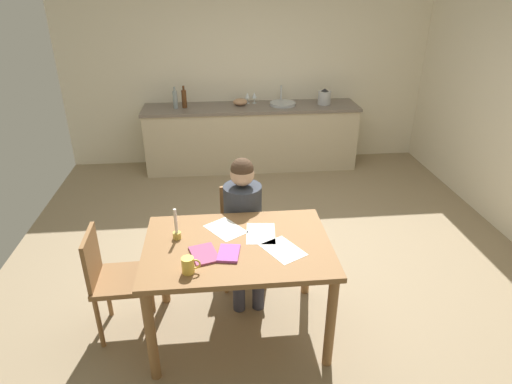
{
  "coord_description": "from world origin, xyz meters",
  "views": [
    {
      "loc": [
        -0.51,
        -3.63,
        2.47
      ],
      "look_at": [
        -0.19,
        -0.36,
        0.85
      ],
      "focal_mm": 30.29,
      "sensor_mm": 36.0,
      "label": 1
    }
  ],
  "objects_px": {
    "book_cookery": "(229,253)",
    "sink_unit": "(283,103)",
    "wine_glass_near_sink": "(254,96)",
    "wine_glass_by_kettle": "(247,96)",
    "book_magazine": "(204,254)",
    "dining_table": "(238,257)",
    "coffee_mug": "(189,265)",
    "stovetop_kettle": "(324,97)",
    "bottle_oil": "(175,99)",
    "candlestick": "(177,231)",
    "mixing_bowl": "(240,102)",
    "chair_side_empty": "(113,278)",
    "chair_at_table": "(242,230)",
    "person_seated": "(244,219)",
    "bottle_vinegar": "(184,99)"
  },
  "relations": [
    {
      "from": "chair_side_empty",
      "to": "mixing_bowl",
      "type": "xyz_separation_m",
      "value": [
        1.16,
        3.26,
        0.45
      ]
    },
    {
      "from": "bottle_oil",
      "to": "candlestick",
      "type": "bearing_deg",
      "value": -86.17
    },
    {
      "from": "bottle_oil",
      "to": "bottle_vinegar",
      "type": "bearing_deg",
      "value": 12.95
    },
    {
      "from": "sink_unit",
      "to": "bottle_vinegar",
      "type": "xyz_separation_m",
      "value": [
        -1.35,
        -0.0,
        0.1
      ]
    },
    {
      "from": "dining_table",
      "to": "chair_side_empty",
      "type": "relative_size",
      "value": 1.51
    },
    {
      "from": "bottle_oil",
      "to": "mixing_bowl",
      "type": "bearing_deg",
      "value": 5.81
    },
    {
      "from": "chair_at_table",
      "to": "book_magazine",
      "type": "distance_m",
      "value": 0.93
    },
    {
      "from": "coffee_mug",
      "to": "book_cookery",
      "type": "xyz_separation_m",
      "value": [
        0.26,
        0.17,
        -0.05
      ]
    },
    {
      "from": "person_seated",
      "to": "bottle_oil",
      "type": "height_order",
      "value": "person_seated"
    },
    {
      "from": "candlestick",
      "to": "book_cookery",
      "type": "xyz_separation_m",
      "value": [
        0.36,
        -0.24,
        -0.06
      ]
    },
    {
      "from": "mixing_bowl",
      "to": "wine_glass_near_sink",
      "type": "height_order",
      "value": "wine_glass_near_sink"
    },
    {
      "from": "chair_at_table",
      "to": "mixing_bowl",
      "type": "xyz_separation_m",
      "value": [
        0.16,
        2.66,
        0.47
      ]
    },
    {
      "from": "dining_table",
      "to": "candlestick",
      "type": "xyz_separation_m",
      "value": [
        -0.43,
        0.12,
        0.18
      ]
    },
    {
      "from": "coffee_mug",
      "to": "wine_glass_near_sink",
      "type": "relative_size",
      "value": 0.79
    },
    {
      "from": "wine_glass_by_kettle",
      "to": "book_magazine",
      "type": "bearing_deg",
      "value": -99.29
    },
    {
      "from": "mixing_bowl",
      "to": "wine_glass_by_kettle",
      "type": "bearing_deg",
      "value": 38.49
    },
    {
      "from": "dining_table",
      "to": "wine_glass_near_sink",
      "type": "bearing_deg",
      "value": 82.61
    },
    {
      "from": "bottle_oil",
      "to": "book_cookery",
      "type": "bearing_deg",
      "value": -80.4
    },
    {
      "from": "sink_unit",
      "to": "bottle_vinegar",
      "type": "distance_m",
      "value": 1.36
    },
    {
      "from": "book_magazine",
      "to": "book_cookery",
      "type": "relative_size",
      "value": 1.16
    },
    {
      "from": "book_cookery",
      "to": "sink_unit",
      "type": "bearing_deg",
      "value": 85.23
    },
    {
      "from": "person_seated",
      "to": "book_cookery",
      "type": "xyz_separation_m",
      "value": [
        -0.15,
        -0.67,
        0.12
      ]
    },
    {
      "from": "dining_table",
      "to": "bottle_oil",
      "type": "bearing_deg",
      "value": 101.09
    },
    {
      "from": "chair_side_empty",
      "to": "coffee_mug",
      "type": "bearing_deg",
      "value": -33.57
    },
    {
      "from": "chair_at_table",
      "to": "sink_unit",
      "type": "xyz_separation_m",
      "value": [
        0.75,
        2.6,
        0.44
      ]
    },
    {
      "from": "book_magazine",
      "to": "bottle_oil",
      "type": "relative_size",
      "value": 0.81
    },
    {
      "from": "dining_table",
      "to": "wine_glass_near_sink",
      "type": "relative_size",
      "value": 8.59
    },
    {
      "from": "sink_unit",
      "to": "mixing_bowl",
      "type": "distance_m",
      "value": 0.59
    },
    {
      "from": "bottle_vinegar",
      "to": "wine_glass_near_sink",
      "type": "distance_m",
      "value": 0.98
    },
    {
      "from": "wine_glass_near_sink",
      "to": "person_seated",
      "type": "bearing_deg",
      "value": -97.19
    },
    {
      "from": "dining_table",
      "to": "wine_glass_by_kettle",
      "type": "distance_m",
      "value": 3.48
    },
    {
      "from": "dining_table",
      "to": "book_magazine",
      "type": "relative_size",
      "value": 5.61
    },
    {
      "from": "dining_table",
      "to": "stovetop_kettle",
      "type": "bearing_deg",
      "value": 66.73
    },
    {
      "from": "sink_unit",
      "to": "wine_glass_near_sink",
      "type": "relative_size",
      "value": 2.34
    },
    {
      "from": "chair_at_table",
      "to": "book_magazine",
      "type": "height_order",
      "value": "chair_at_table"
    },
    {
      "from": "chair_side_empty",
      "to": "stovetop_kettle",
      "type": "distance_m",
      "value": 3.99
    },
    {
      "from": "chair_at_table",
      "to": "mixing_bowl",
      "type": "distance_m",
      "value": 2.71
    },
    {
      "from": "dining_table",
      "to": "book_cookery",
      "type": "distance_m",
      "value": 0.19
    },
    {
      "from": "bottle_oil",
      "to": "stovetop_kettle",
      "type": "height_order",
      "value": "bottle_oil"
    },
    {
      "from": "book_magazine",
      "to": "stovetop_kettle",
      "type": "relative_size",
      "value": 1.07
    },
    {
      "from": "book_cookery",
      "to": "wine_glass_near_sink",
      "type": "distance_m",
      "value": 3.61
    },
    {
      "from": "chair_at_table",
      "to": "bottle_oil",
      "type": "distance_m",
      "value": 2.73
    },
    {
      "from": "dining_table",
      "to": "book_cookery",
      "type": "relative_size",
      "value": 6.49
    },
    {
      "from": "dining_table",
      "to": "coffee_mug",
      "type": "distance_m",
      "value": 0.47
    },
    {
      "from": "stovetop_kettle",
      "to": "candlestick",
      "type": "bearing_deg",
      "value": -120.18
    },
    {
      "from": "chair_at_table",
      "to": "stovetop_kettle",
      "type": "height_order",
      "value": "stovetop_kettle"
    },
    {
      "from": "book_magazine",
      "to": "stovetop_kettle",
      "type": "xyz_separation_m",
      "value": [
        1.65,
        3.41,
        0.2
      ]
    },
    {
      "from": "dining_table",
      "to": "candlestick",
      "type": "relative_size",
      "value": 5.52
    },
    {
      "from": "coffee_mug",
      "to": "stovetop_kettle",
      "type": "relative_size",
      "value": 0.56
    },
    {
      "from": "candlestick",
      "to": "wine_glass_near_sink",
      "type": "distance_m",
      "value": 3.44
    }
  ]
}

